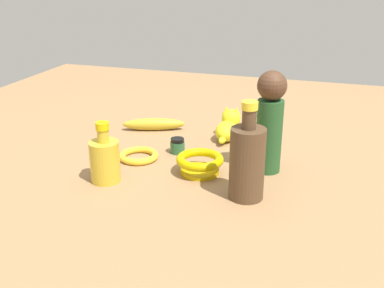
% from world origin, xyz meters
% --- Properties ---
extents(ground, '(2.00, 2.00, 0.00)m').
position_xyz_m(ground, '(0.00, 0.00, 0.00)').
color(ground, '#936D47').
extents(bowl, '(0.12, 0.12, 0.05)m').
position_xyz_m(bowl, '(0.04, -0.07, 0.03)').
color(bowl, '#BD9909').
rests_on(bowl, ground).
extents(nail_polish_jar, '(0.04, 0.04, 0.04)m').
position_xyz_m(nail_polish_jar, '(-0.06, 0.04, 0.02)').
color(nail_polish_jar, '#295C37').
rests_on(nail_polish_jar, ground).
extents(cat_figurine, '(0.07, 0.14, 0.09)m').
position_xyz_m(cat_figurine, '(0.05, 0.19, 0.04)').
color(cat_figurine, yellow).
rests_on(cat_figurine, ground).
extents(bottle_tall, '(0.08, 0.08, 0.22)m').
position_xyz_m(bottle_tall, '(0.18, -0.16, 0.09)').
color(bottle_tall, '#4F3823').
rests_on(bottle_tall, ground).
extents(bangle, '(0.11, 0.11, 0.02)m').
position_xyz_m(bangle, '(-0.14, -0.03, 0.01)').
color(bangle, yellow).
rests_on(bangle, ground).
extents(banana, '(0.20, 0.10, 0.04)m').
position_xyz_m(banana, '(-0.19, 0.20, 0.02)').
color(banana, gold).
rests_on(banana, ground).
extents(bottle_short, '(0.07, 0.07, 0.15)m').
position_xyz_m(bottle_short, '(-0.16, -0.18, 0.06)').
color(bottle_short, gold).
rests_on(bottle_short, ground).
extents(person_figure_adult, '(0.08, 0.08, 0.26)m').
position_xyz_m(person_figure_adult, '(0.20, 0.00, 0.13)').
color(person_figure_adult, '#234F26').
rests_on(person_figure_adult, ground).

